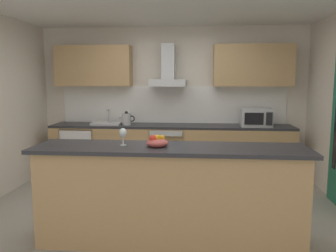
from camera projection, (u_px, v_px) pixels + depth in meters
The scene contains 14 objects.
ground at pixel (161, 213), 4.30m from camera, with size 5.70×4.96×0.02m, color gray.
wall_back at pixel (173, 100), 6.14m from camera, with size 5.70×0.12×2.60m, color silver.
backsplash_tile at pixel (172, 105), 6.08m from camera, with size 3.99×0.02×0.66m, color white.
counter_back at pixel (171, 151), 5.88m from camera, with size 4.13×0.60×0.90m.
counter_island at pixel (170, 195), 3.44m from camera, with size 2.75×0.64×1.01m.
upper_cabinets at pixel (172, 66), 5.83m from camera, with size 4.08×0.32×0.70m.
oven at pixel (167, 150), 5.86m from camera, with size 0.60×0.62×0.80m.
refrigerator at pixel (82, 151), 5.99m from camera, with size 0.58×0.60×0.85m.
microwave at pixel (256, 117), 5.62m from camera, with size 0.50×0.38×0.30m.
sink at pixel (107, 123), 5.89m from camera, with size 0.50×0.40×0.26m.
kettle at pixel (127, 119), 5.81m from camera, with size 0.29×0.15×0.24m.
range_hood at pixel (168, 73), 5.80m from camera, with size 0.62×0.45×0.72m.
wine_glass at pixel (123, 133), 3.41m from camera, with size 0.08×0.08×0.18m.
fruit_bowl at pixel (157, 142), 3.37m from camera, with size 0.22×0.22×0.13m.
Camera 1 is at (0.44, -4.09, 1.67)m, focal length 36.18 mm.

